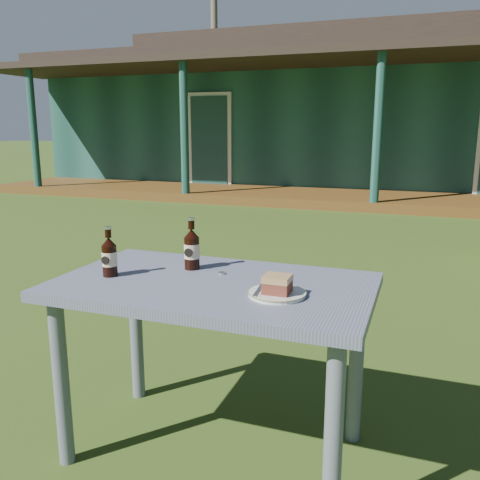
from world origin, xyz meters
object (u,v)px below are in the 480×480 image
at_px(plate, 277,293).
at_px(cola_bottle_far, 109,256).
at_px(cake_slice, 277,284).
at_px(cola_bottle_near, 192,249).
at_px(cafe_table, 213,307).

distance_m(plate, cola_bottle_far, 0.69).
height_order(cake_slice, cola_bottle_near, cola_bottle_near).
height_order(plate, cake_slice, cake_slice).
relative_size(cafe_table, cake_slice, 13.04).
bearing_deg(cola_bottle_far, cafe_table, 9.39).
xyz_separation_m(cafe_table, cola_bottle_near, (-0.15, 0.14, 0.19)).
xyz_separation_m(cafe_table, cake_slice, (0.28, -0.09, 0.15)).
bearing_deg(plate, cola_bottle_near, 153.50).
xyz_separation_m(cake_slice, cola_bottle_near, (-0.43, 0.22, 0.04)).
bearing_deg(cake_slice, plate, 108.36).
distance_m(cafe_table, plate, 0.31).
bearing_deg(cola_bottle_far, cola_bottle_near, 38.30).
height_order(plate, cola_bottle_near, cola_bottle_near).
height_order(cafe_table, cola_bottle_near, cola_bottle_near).
bearing_deg(cafe_table, cola_bottle_near, 138.06).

